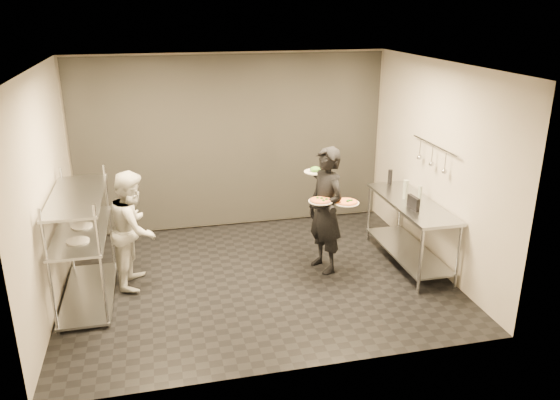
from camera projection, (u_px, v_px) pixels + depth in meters
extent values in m
cube|color=black|center=(257.00, 278.00, 7.34)|extent=(5.00, 4.00, 0.00)
cube|color=silver|center=(254.00, 65.00, 6.39)|extent=(5.00, 4.00, 0.00)
cube|color=#B6AFA3|center=(232.00, 142.00, 8.70)|extent=(5.00, 0.00, 2.80)
cube|color=#B6AFA3|center=(296.00, 243.00, 5.03)|extent=(5.00, 0.00, 2.80)
cube|color=#B6AFA3|center=(44.00, 194.00, 6.33)|extent=(0.00, 4.00, 2.80)
cube|color=#B6AFA3|center=(436.00, 167.00, 7.40)|extent=(0.00, 4.00, 2.80)
cube|color=white|center=(232.00, 143.00, 8.67)|extent=(4.90, 0.04, 2.74)
cylinder|color=#ADAFB4|center=(49.00, 274.00, 5.86)|extent=(0.04, 0.04, 1.50)
cylinder|color=#ADAFB4|center=(67.00, 221.00, 7.27)|extent=(0.04, 0.04, 1.50)
cylinder|color=#ADAFB4|center=(101.00, 268.00, 5.98)|extent=(0.04, 0.04, 1.50)
cylinder|color=#ADAFB4|center=(110.00, 218.00, 7.39)|extent=(0.04, 0.04, 1.50)
cube|color=#999DA2|center=(90.00, 293.00, 6.86)|extent=(0.60, 1.60, 0.03)
cube|color=#999DA2|center=(81.00, 231.00, 6.57)|extent=(0.60, 1.60, 0.03)
cube|color=#999DA2|center=(76.00, 196.00, 6.42)|extent=(0.60, 1.60, 0.03)
cylinder|color=silver|center=(78.00, 241.00, 6.24)|extent=(0.26, 0.26, 0.01)
cylinder|color=silver|center=(82.00, 226.00, 6.66)|extent=(0.26, 0.26, 0.01)
cylinder|color=#ADAFB4|center=(421.00, 261.00, 6.81)|extent=(0.04, 0.04, 0.90)
cylinder|color=#ADAFB4|center=(369.00, 213.00, 8.39)|extent=(0.04, 0.04, 0.90)
cylinder|color=#ADAFB4|center=(458.00, 257.00, 6.92)|extent=(0.04, 0.04, 0.90)
cylinder|color=#ADAFB4|center=(400.00, 210.00, 8.50)|extent=(0.04, 0.04, 0.90)
cube|color=#999DA2|center=(408.00, 250.00, 7.75)|extent=(0.57, 1.71, 0.03)
cube|color=#999DA2|center=(412.00, 203.00, 7.50)|extent=(0.60, 1.80, 0.04)
cylinder|color=#ADAFB4|center=(435.00, 145.00, 7.29)|extent=(0.02, 1.20, 0.02)
cylinder|color=#ADAFB4|center=(445.00, 162.00, 7.01)|extent=(0.01, 0.01, 0.22)
sphere|color=#ADAFB4|center=(444.00, 171.00, 7.05)|extent=(0.07, 0.07, 0.07)
cylinder|color=#ADAFB4|center=(432.00, 155.00, 7.33)|extent=(0.01, 0.01, 0.22)
sphere|color=#ADAFB4|center=(431.00, 164.00, 7.37)|extent=(0.07, 0.07, 0.07)
cylinder|color=#ADAFB4|center=(420.00, 148.00, 7.65)|extent=(0.01, 0.01, 0.22)
sphere|color=#ADAFB4|center=(419.00, 157.00, 7.69)|extent=(0.07, 0.07, 0.07)
imported|color=black|center=(326.00, 210.00, 7.32)|extent=(0.59, 0.73, 1.74)
imported|color=silver|center=(134.00, 229.00, 6.99)|extent=(0.71, 0.84, 1.53)
cylinder|color=silver|center=(321.00, 201.00, 7.08)|extent=(0.32, 0.32, 0.01)
cylinder|color=#B26B40|center=(321.00, 200.00, 7.07)|extent=(0.28, 0.28, 0.02)
cylinder|color=#CD451B|center=(321.00, 200.00, 7.07)|extent=(0.25, 0.25, 0.01)
sphere|color=#1F6116|center=(321.00, 199.00, 7.07)|extent=(0.04, 0.04, 0.04)
cylinder|color=silver|center=(347.00, 203.00, 7.08)|extent=(0.33, 0.33, 0.01)
cylinder|color=#B26B40|center=(347.00, 202.00, 7.08)|extent=(0.29, 0.29, 0.02)
cylinder|color=#CD451B|center=(347.00, 201.00, 7.08)|extent=(0.25, 0.25, 0.01)
sphere|color=#1F6116|center=(347.00, 201.00, 7.07)|extent=(0.04, 0.04, 0.04)
cylinder|color=silver|center=(315.00, 172.00, 7.45)|extent=(0.31, 0.31, 0.01)
ellipsoid|color=#2C6A1A|center=(315.00, 169.00, 7.44)|extent=(0.13, 0.13, 0.07)
cube|color=black|center=(413.00, 203.00, 7.19)|extent=(0.07, 0.25, 0.18)
cylinder|color=#93A093|center=(406.00, 189.00, 7.58)|extent=(0.07, 0.07, 0.26)
cylinder|color=#93A093|center=(420.00, 192.00, 7.59)|extent=(0.05, 0.05, 0.18)
cylinder|color=black|center=(390.00, 177.00, 8.20)|extent=(0.06, 0.06, 0.22)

